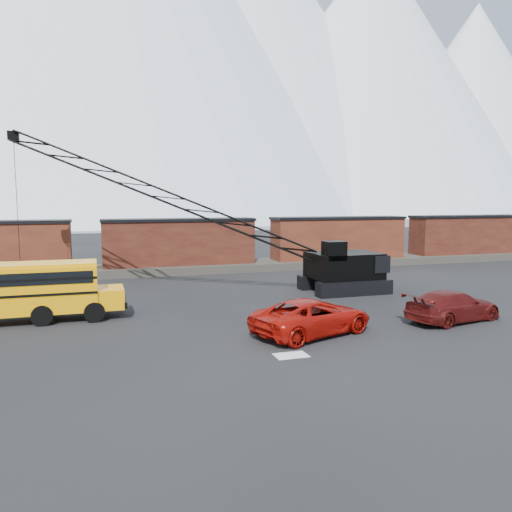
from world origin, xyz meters
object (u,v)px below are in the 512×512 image
at_px(school_bus, 5,290).
at_px(red_pickup, 312,317).
at_px(maroon_suv, 453,306).
at_px(crawler_crane, 176,201).

height_order(school_bus, red_pickup, school_bus).
bearing_deg(school_bus, red_pickup, -25.43).
height_order(red_pickup, maroon_suv, red_pickup).
xyz_separation_m(school_bus, maroon_suv, (22.95, -6.87, -0.96)).
distance_m(maroon_suv, crawler_crane, 18.90).
relative_size(school_bus, crawler_crane, 0.46).
distance_m(school_bus, red_pickup, 16.21).
bearing_deg(maroon_suv, red_pickup, 79.31).
distance_m(school_bus, maroon_suv, 23.98).
bearing_deg(maroon_suv, school_bus, 62.11).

